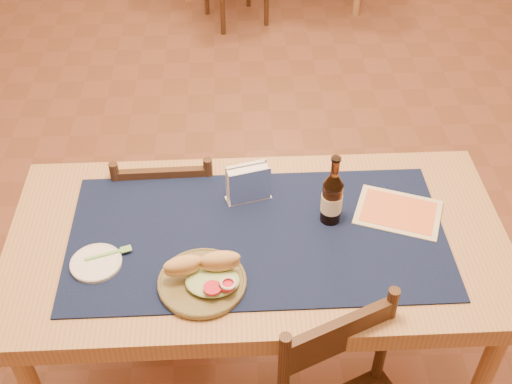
{
  "coord_description": "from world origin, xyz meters",
  "views": [
    {
      "loc": [
        -0.08,
        -2.23,
        2.23
      ],
      "look_at": [
        0.0,
        -0.7,
        0.85
      ],
      "focal_mm": 45.0,
      "sensor_mm": 36.0,
      "label": 1
    }
  ],
  "objects_px": {
    "napkin_holder": "(248,184)",
    "main_table": "(258,254)",
    "chair_main_far": "(171,217)",
    "beer_bottle": "(332,198)",
    "sandwich_plate": "(204,278)"
  },
  "relations": [
    {
      "from": "sandwich_plate",
      "to": "beer_bottle",
      "type": "height_order",
      "value": "beer_bottle"
    },
    {
      "from": "sandwich_plate",
      "to": "beer_bottle",
      "type": "bearing_deg",
      "value": 32.0
    },
    {
      "from": "beer_bottle",
      "to": "napkin_holder",
      "type": "xyz_separation_m",
      "value": [
        -0.26,
        0.11,
        -0.03
      ]
    },
    {
      "from": "chair_main_far",
      "to": "beer_bottle",
      "type": "bearing_deg",
      "value": -33.64
    },
    {
      "from": "chair_main_far",
      "to": "beer_bottle",
      "type": "height_order",
      "value": "beer_bottle"
    },
    {
      "from": "beer_bottle",
      "to": "napkin_holder",
      "type": "distance_m",
      "value": 0.29
    },
    {
      "from": "chair_main_far",
      "to": "sandwich_plate",
      "type": "distance_m",
      "value": 0.74
    },
    {
      "from": "main_table",
      "to": "sandwich_plate",
      "type": "height_order",
      "value": "sandwich_plate"
    },
    {
      "from": "sandwich_plate",
      "to": "beer_bottle",
      "type": "relative_size",
      "value": 1.03
    },
    {
      "from": "main_table",
      "to": "napkin_holder",
      "type": "distance_m",
      "value": 0.23
    },
    {
      "from": "napkin_holder",
      "to": "main_table",
      "type": "bearing_deg",
      "value": -82.74
    },
    {
      "from": "chair_main_far",
      "to": "sandwich_plate",
      "type": "height_order",
      "value": "sandwich_plate"
    },
    {
      "from": "beer_bottle",
      "to": "napkin_holder",
      "type": "bearing_deg",
      "value": 156.41
    },
    {
      "from": "chair_main_far",
      "to": "napkin_holder",
      "type": "xyz_separation_m",
      "value": [
        0.3,
        -0.26,
        0.39
      ]
    },
    {
      "from": "main_table",
      "to": "napkin_holder",
      "type": "bearing_deg",
      "value": 97.26
    }
  ]
}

